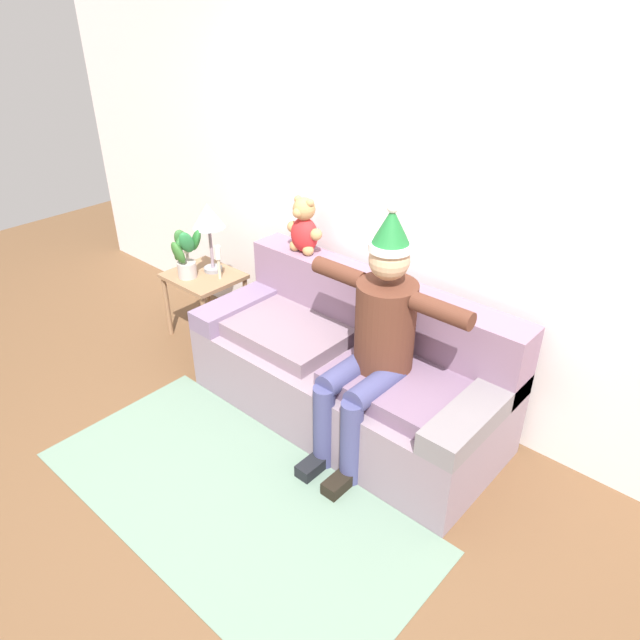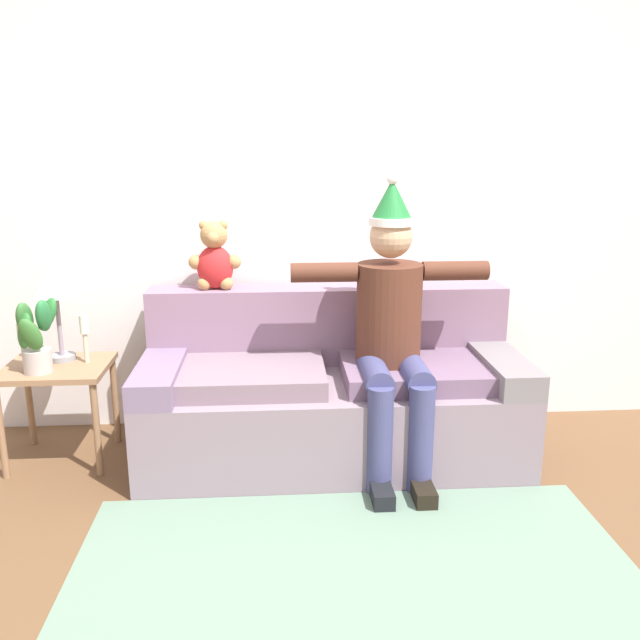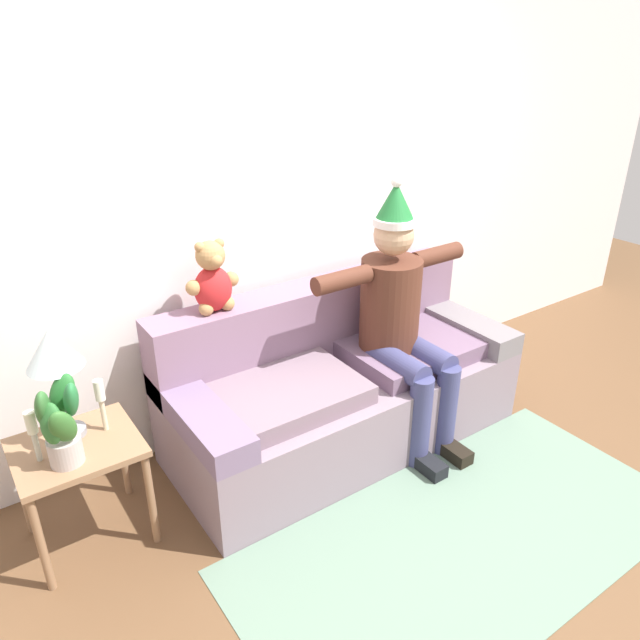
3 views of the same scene
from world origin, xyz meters
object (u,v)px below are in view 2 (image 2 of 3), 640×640
teddy_bear (215,258)px  potted_plant (35,334)px  candle_short (84,332)px  person_seated (392,324)px  side_table (58,380)px  table_lamp (55,284)px  candle_tall (22,338)px  couch (332,393)px

teddy_bear → potted_plant: teddy_bear is taller
candle_short → person_seated: bearing=-7.6°
side_table → potted_plant: (-0.05, -0.10, 0.28)m
table_lamp → candle_short: (0.14, -0.05, -0.25)m
table_lamp → potted_plant: (-0.06, -0.20, -0.22)m
table_lamp → candle_tall: size_ratio=2.20×
person_seated → side_table: (-1.75, 0.17, -0.32)m
couch → person_seated: (0.29, -0.17, 0.43)m
couch → teddy_bear: 0.98m
person_seated → potted_plant: bearing=177.8°
person_seated → table_lamp: size_ratio=2.85×
couch → candle_tall: couch is taller
teddy_bear → side_table: size_ratio=0.72×
teddy_bear → side_table: 1.05m
teddy_bear → side_table: teddy_bear is taller
couch → potted_plant: (-1.51, -0.10, 0.39)m
couch → teddy_bear: bearing=158.2°
couch → candle_short: size_ratio=7.73×
side_table → potted_plant: potted_plant is taller
side_table → candle_short: (0.15, 0.04, 0.25)m
couch → person_seated: 0.55m
teddy_bear → candle_tall: size_ratio=1.57×
teddy_bear → candle_short: (-0.68, -0.21, -0.35)m
potted_plant → candle_short: bearing=35.8°
couch → person_seated: person_seated is taller
side_table → candle_tall: candle_tall is taller
person_seated → candle_tall: size_ratio=6.28×
couch → side_table: bearing=179.9°
teddy_bear → table_lamp: teddy_bear is taller
teddy_bear → table_lamp: bearing=-169.4°
potted_plant → candle_tall: (-0.10, 0.08, -0.04)m
table_lamp → candle_tall: (-0.15, -0.11, -0.26)m
couch → candle_tall: 1.64m
person_seated → candle_short: person_seated is taller
side_table → potted_plant: size_ratio=1.32×
candle_tall → candle_short: (0.30, 0.06, 0.01)m
side_table → candle_tall: 0.28m
candle_tall → candle_short: size_ratio=0.93×
person_seated → table_lamp: 1.77m
potted_plant → candle_tall: bearing=139.5°
side_table → table_lamp: size_ratio=1.00×
person_seated → side_table: bearing=174.4°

